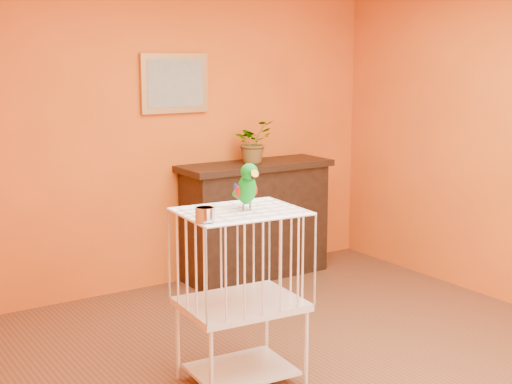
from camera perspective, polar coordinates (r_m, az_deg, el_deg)
ground at (r=4.69m, az=6.71°, el=-14.16°), size 4.50×4.50×0.00m
room_shell at (r=4.27m, az=7.17°, el=5.48°), size 4.50×4.50×4.50m
console_cabinet at (r=6.44m, az=-0.05°, el=-2.23°), size 1.41×0.51×1.04m
potted_plant at (r=6.32m, az=-0.33°, el=3.69°), size 0.40×0.43×0.29m
framed_picture at (r=6.12m, az=-6.51°, el=8.63°), size 0.62×0.04×0.50m
birdcage at (r=4.32m, az=-1.21°, el=-8.26°), size 0.74×0.59×1.08m
feed_cup at (r=3.89m, az=-4.10°, el=-1.79°), size 0.11×0.11×0.08m
parrot at (r=4.17m, az=-0.73°, el=0.49°), size 0.14×0.26×0.29m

